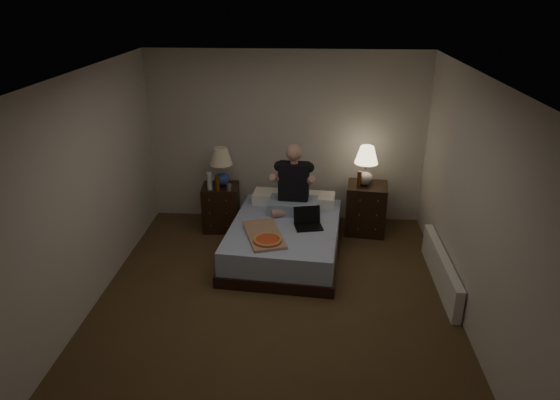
# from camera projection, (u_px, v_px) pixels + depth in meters

# --- Properties ---
(floor) EXTENTS (4.00, 4.50, 0.00)m
(floor) POSITION_uv_depth(u_px,v_px,m) (275.00, 300.00, 5.64)
(floor) COLOR brown
(floor) RESTS_ON ground
(ceiling) EXTENTS (4.00, 4.50, 0.00)m
(ceiling) POSITION_uv_depth(u_px,v_px,m) (274.00, 75.00, 4.66)
(ceiling) COLOR white
(ceiling) RESTS_ON ground
(wall_back) EXTENTS (4.00, 0.00, 2.50)m
(wall_back) POSITION_uv_depth(u_px,v_px,m) (286.00, 138.00, 7.21)
(wall_back) COLOR beige
(wall_back) RESTS_ON ground
(wall_front) EXTENTS (4.00, 0.00, 2.50)m
(wall_front) POSITION_uv_depth(u_px,v_px,m) (247.00, 340.00, 3.08)
(wall_front) COLOR beige
(wall_front) RESTS_ON ground
(wall_left) EXTENTS (0.00, 4.50, 2.50)m
(wall_left) POSITION_uv_depth(u_px,v_px,m) (86.00, 194.00, 5.27)
(wall_left) COLOR beige
(wall_left) RESTS_ON ground
(wall_right) EXTENTS (0.00, 4.50, 2.50)m
(wall_right) POSITION_uv_depth(u_px,v_px,m) (472.00, 203.00, 5.03)
(wall_right) COLOR beige
(wall_right) RESTS_ON ground
(bed) EXTENTS (1.52, 1.93, 0.45)m
(bed) POSITION_uv_depth(u_px,v_px,m) (285.00, 240.00, 6.51)
(bed) COLOR #617FC2
(bed) RESTS_ON floor
(nightstand_left) EXTENTS (0.54, 0.49, 0.66)m
(nightstand_left) POSITION_uv_depth(u_px,v_px,m) (221.00, 207.00, 7.21)
(nightstand_left) COLOR black
(nightstand_left) RESTS_ON floor
(nightstand_right) EXTENTS (0.60, 0.56, 0.72)m
(nightstand_right) POSITION_uv_depth(u_px,v_px,m) (366.00, 208.00, 7.10)
(nightstand_right) COLOR black
(nightstand_right) RESTS_ON floor
(lamp_left) EXTENTS (0.40, 0.40, 0.56)m
(lamp_left) POSITION_uv_depth(u_px,v_px,m) (221.00, 167.00, 6.99)
(lamp_left) COLOR navy
(lamp_left) RESTS_ON nightstand_left
(lamp_right) EXTENTS (0.40, 0.40, 0.56)m
(lamp_right) POSITION_uv_depth(u_px,v_px,m) (366.00, 166.00, 6.86)
(lamp_right) COLOR gray
(lamp_right) RESTS_ON nightstand_right
(water_bottle) EXTENTS (0.07, 0.07, 0.25)m
(water_bottle) POSITION_uv_depth(u_px,v_px,m) (210.00, 181.00, 6.91)
(water_bottle) COLOR silver
(water_bottle) RESTS_ON nightstand_left
(soda_can) EXTENTS (0.07, 0.07, 0.10)m
(soda_can) POSITION_uv_depth(u_px,v_px,m) (229.00, 187.00, 6.90)
(soda_can) COLOR #A0A09B
(soda_can) RESTS_ON nightstand_left
(beer_bottle_left) EXTENTS (0.06, 0.06, 0.23)m
(beer_bottle_left) POSITION_uv_depth(u_px,v_px,m) (217.00, 183.00, 6.88)
(beer_bottle_left) COLOR #512F0B
(beer_bottle_left) RESTS_ON nightstand_left
(beer_bottle_right) EXTENTS (0.06, 0.06, 0.23)m
(beer_bottle_right) POSITION_uv_depth(u_px,v_px,m) (359.00, 179.00, 6.85)
(beer_bottle_right) COLOR #53290B
(beer_bottle_right) RESTS_ON nightstand_right
(person) EXTENTS (0.70, 0.57, 0.93)m
(person) POSITION_uv_depth(u_px,v_px,m) (293.00, 179.00, 6.61)
(person) COLOR black
(person) RESTS_ON bed
(laptop) EXTENTS (0.39, 0.35, 0.24)m
(laptop) POSITION_uv_depth(u_px,v_px,m) (309.00, 219.00, 6.27)
(laptop) COLOR black
(laptop) RESTS_ON bed
(pizza_box) EXTENTS (0.61, 0.85, 0.08)m
(pizza_box) POSITION_uv_depth(u_px,v_px,m) (268.00, 241.00, 5.91)
(pizza_box) COLOR tan
(pizza_box) RESTS_ON bed
(radiator) EXTENTS (0.10, 1.60, 0.40)m
(radiator) POSITION_uv_depth(u_px,v_px,m) (441.00, 269.00, 5.87)
(radiator) COLOR white
(radiator) RESTS_ON floor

